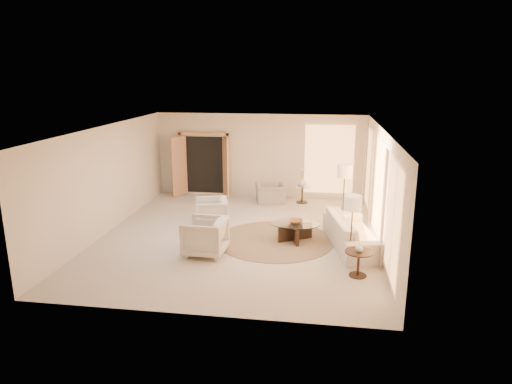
# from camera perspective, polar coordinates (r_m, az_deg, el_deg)

# --- Properties ---
(room) EXTENTS (7.04, 8.04, 2.83)m
(room) POSITION_cam_1_polar(r_m,az_deg,el_deg) (11.48, -2.27, 1.01)
(room) COLOR beige
(room) RESTS_ON ground
(windows_right) EXTENTS (0.10, 6.40, 2.40)m
(windows_right) POSITION_cam_1_polar(r_m,az_deg,el_deg) (11.48, 15.01, 0.26)
(windows_right) COLOR #FFB066
(windows_right) RESTS_ON room
(window_back_corner) EXTENTS (1.70, 0.10, 2.40)m
(window_back_corner) POSITION_cam_1_polar(r_m,az_deg,el_deg) (15.16, 9.12, 4.03)
(window_back_corner) COLOR #FFB066
(window_back_corner) RESTS_ON room
(curtains_right) EXTENTS (0.06, 5.20, 2.60)m
(curtains_right) POSITION_cam_1_polar(r_m,az_deg,el_deg) (12.36, 14.32, 1.08)
(curtains_right) COLOR beige
(curtains_right) RESTS_ON room
(french_doors) EXTENTS (1.95, 0.66, 2.16)m
(french_doors) POSITION_cam_1_polar(r_m,az_deg,el_deg) (15.60, -6.54, 3.36)
(french_doors) COLOR tan
(french_doors) RESTS_ON room
(area_rug) EXTENTS (3.21, 3.21, 0.01)m
(area_rug) POSITION_cam_1_polar(r_m,az_deg,el_deg) (11.62, 2.39, -6.01)
(area_rug) COLOR #4A3526
(area_rug) RESTS_ON room
(sofa) EXTENTS (1.50, 2.71, 0.75)m
(sofa) POSITION_cam_1_polar(r_m,az_deg,el_deg) (11.35, 12.12, -4.89)
(sofa) COLOR beige
(sofa) RESTS_ON room
(armchair_left) EXTENTS (0.99, 1.03, 0.88)m
(armchair_left) POSITION_cam_1_polar(r_m,az_deg,el_deg) (12.52, -5.61, -2.43)
(armchair_left) COLOR beige
(armchair_left) RESTS_ON room
(armchair_right) EXTENTS (0.91, 0.96, 0.95)m
(armchair_right) POSITION_cam_1_polar(r_m,az_deg,el_deg) (10.67, -6.42, -5.34)
(armchair_right) COLOR beige
(armchair_right) RESTS_ON room
(accent_chair) EXTENTS (1.06, 0.83, 0.82)m
(accent_chair) POSITION_cam_1_polar(r_m,az_deg,el_deg) (14.78, 1.87, 0.21)
(accent_chair) COLOR #9C988D
(accent_chair) RESTS_ON room
(coffee_table) EXTENTS (1.64, 1.64, 0.46)m
(coffee_table) POSITION_cam_1_polar(r_m,az_deg,el_deg) (11.55, 4.92, -4.70)
(coffee_table) COLOR black
(coffee_table) RESTS_ON room
(end_table) EXTENTS (0.58, 0.58, 0.55)m
(end_table) POSITION_cam_1_polar(r_m,az_deg,el_deg) (9.77, 12.70, -8.19)
(end_table) COLOR black
(end_table) RESTS_ON room
(side_table) EXTENTS (0.48, 0.48, 0.56)m
(side_table) POSITION_cam_1_polar(r_m,az_deg,el_deg) (14.86, 5.80, -0.08)
(side_table) COLOR #2D261B
(side_table) RESTS_ON room
(floor_lamp_near) EXTENTS (0.42, 0.42, 1.73)m
(floor_lamp_near) POSITION_cam_1_polar(r_m,az_deg,el_deg) (12.54, 11.03, 2.26)
(floor_lamp_near) COLOR #2D261B
(floor_lamp_near) RESTS_ON room
(floor_lamp_far) EXTENTS (0.38, 0.38, 1.56)m
(floor_lamp_far) POSITION_cam_1_polar(r_m,az_deg,el_deg) (10.06, 12.00, -1.73)
(floor_lamp_far) COLOR #2D261B
(floor_lamp_far) RESTS_ON room
(bowl) EXTENTS (0.44, 0.44, 0.09)m
(bowl) POSITION_cam_1_polar(r_m,az_deg,el_deg) (11.48, 4.94, -3.69)
(bowl) COLOR brown
(bowl) RESTS_ON coffee_table
(end_vase) EXTENTS (0.21, 0.21, 0.17)m
(end_vase) POSITION_cam_1_polar(r_m,az_deg,el_deg) (9.67, 12.79, -6.80)
(end_vase) COLOR silver
(end_vase) RESTS_ON end_table
(side_vase) EXTENTS (0.34, 0.34, 0.28)m
(side_vase) POSITION_cam_1_polar(r_m,az_deg,el_deg) (14.77, 5.83, 1.25)
(side_vase) COLOR silver
(side_vase) RESTS_ON side_table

